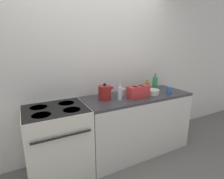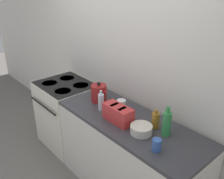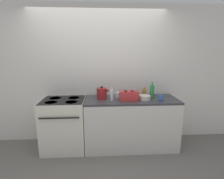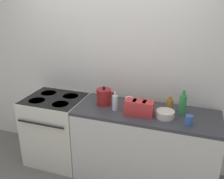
# 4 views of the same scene
# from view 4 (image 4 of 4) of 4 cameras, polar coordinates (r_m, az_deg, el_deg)

# --- Properties ---
(wall_back) EXTENTS (8.00, 0.05, 2.60)m
(wall_back) POSITION_cam_4_polar(r_m,az_deg,el_deg) (3.24, -0.71, 5.32)
(wall_back) COLOR silver
(wall_back) RESTS_ON ground_plane
(stove) EXTENTS (0.75, 0.68, 0.92)m
(stove) POSITION_cam_4_polar(r_m,az_deg,el_deg) (3.50, -12.49, -8.69)
(stove) COLOR silver
(stove) RESTS_ON ground_plane
(counter_block) EXTENTS (1.65, 0.63, 0.92)m
(counter_block) POSITION_cam_4_polar(r_m,az_deg,el_deg) (3.11, 7.42, -12.66)
(counter_block) COLOR silver
(counter_block) RESTS_ON ground_plane
(kettle) EXTENTS (0.22, 0.18, 0.23)m
(kettle) POSITION_cam_4_polar(r_m,az_deg,el_deg) (3.01, -1.81, -1.65)
(kettle) COLOR maroon
(kettle) RESTS_ON counter_block
(toaster) EXTENTS (0.32, 0.14, 0.17)m
(toaster) POSITION_cam_4_polar(r_m,az_deg,el_deg) (2.78, 6.22, -4.16)
(toaster) COLOR red
(toaster) RESTS_ON counter_block
(bottle_amber) EXTENTS (0.07, 0.07, 0.19)m
(bottle_amber) POSITION_cam_4_polar(r_m,az_deg,el_deg) (2.91, 13.04, -3.50)
(bottle_amber) COLOR #9E6B23
(bottle_amber) RESTS_ON counter_block
(bottle_green) EXTENTS (0.08, 0.08, 0.29)m
(bottle_green) POSITION_cam_4_polar(r_m,az_deg,el_deg) (2.86, 15.84, -3.26)
(bottle_green) COLOR #338C47
(bottle_green) RESTS_ON counter_block
(bottle_clear) EXTENTS (0.06, 0.06, 0.22)m
(bottle_clear) POSITION_cam_4_polar(r_m,az_deg,el_deg) (2.86, 0.68, -2.99)
(bottle_clear) COLOR silver
(bottle_clear) RESTS_ON counter_block
(cup_blue) EXTENTS (0.08, 0.08, 0.11)m
(cup_blue) POSITION_cam_4_polar(r_m,az_deg,el_deg) (2.68, 17.16, -6.74)
(cup_blue) COLOR #3860B2
(cup_blue) RESTS_ON counter_block
(cup_white) EXTENTS (0.10, 0.10, 0.10)m
(cup_white) POSITION_cam_4_polar(r_m,az_deg,el_deg) (3.00, 3.97, -2.76)
(cup_white) COLOR white
(cup_white) RESTS_ON counter_block
(bowl) EXTENTS (0.20, 0.20, 0.08)m
(bowl) POSITION_cam_4_polar(r_m,az_deg,el_deg) (2.78, 12.06, -5.54)
(bowl) COLOR beige
(bowl) RESTS_ON counter_block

